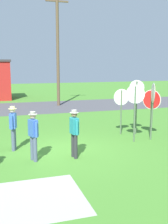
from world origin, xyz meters
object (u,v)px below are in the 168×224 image
at_px(stop_sign_leaning_right, 151,105).
at_px(person_in_blue, 74,131).
at_px(stop_sign_leaning_left, 137,98).
at_px(utility_pole, 58,49).
at_px(stop_sign_nearest, 135,102).
at_px(person_holding_notes, 33,133).
at_px(person_in_dark_shirt, 13,126).
at_px(stop_sign_rear_left, 135,103).
at_px(stop_sign_center_cluster, 121,104).
at_px(stop_sign_far_back, 153,101).

relative_size(stop_sign_leaning_right, person_in_blue, 1.26).
height_order(stop_sign_leaning_right, stop_sign_leaning_left, stop_sign_leaning_left).
relative_size(stop_sign_leaning_left, person_in_blue, 1.50).
xyz_separation_m(utility_pole, stop_sign_nearest, (1.13, -10.91, -2.92)).
bearing_deg(person_holding_notes, person_in_blue, -4.53).
bearing_deg(utility_pole, person_in_dark_shirt, -110.75).
height_order(stop_sign_rear_left, stop_sign_leaning_right, stop_sign_rear_left).
relative_size(stop_sign_leaning_right, person_in_dark_shirt, 1.26).
bearing_deg(person_holding_notes, stop_sign_rear_left, 14.01).
bearing_deg(person_in_dark_shirt, stop_sign_center_cluster, 11.30).
bearing_deg(stop_sign_rear_left, stop_sign_leaning_right, 24.68).
height_order(utility_pole, stop_sign_leaning_right, utility_pole).
bearing_deg(stop_sign_leaning_left, person_holding_notes, -156.52).
xyz_separation_m(stop_sign_nearest, stop_sign_rear_left, (-0.34, -0.65, 0.07)).
relative_size(stop_sign_far_back, person_holding_notes, 1.46).
relative_size(stop_sign_far_back, stop_sign_leaning_left, 0.97).
relative_size(stop_sign_nearest, stop_sign_leaning_right, 1.12).
relative_size(stop_sign_rear_left, stop_sign_leaning_right, 1.13).
distance_m(stop_sign_far_back, stop_sign_rear_left, 0.89).
xyz_separation_m(stop_sign_rear_left, person_in_dark_shirt, (-5.05, 0.33, -0.72)).
bearing_deg(person_holding_notes, utility_pole, 73.87).
bearing_deg(person_in_dark_shirt, utility_pole, 69.25).
bearing_deg(person_in_dark_shirt, stop_sign_nearest, 3.35).
distance_m(stop_sign_center_cluster, person_holding_notes, 5.11).
distance_m(utility_pole, stop_sign_nearest, 11.35).
height_order(stop_sign_center_cluster, person_holding_notes, stop_sign_center_cluster).
xyz_separation_m(stop_sign_far_back, stop_sign_leaning_right, (0.23, 0.47, -0.25)).
relative_size(person_in_dark_shirt, person_in_blue, 1.00).
bearing_deg(stop_sign_nearest, stop_sign_leaning_left, 54.35).
bearing_deg(person_in_blue, stop_sign_center_cluster, 40.33).
bearing_deg(stop_sign_nearest, stop_sign_far_back, -47.98).
height_order(utility_pole, person_holding_notes, utility_pole).
xyz_separation_m(utility_pole, stop_sign_leaning_left, (1.47, -10.45, -2.81)).
bearing_deg(utility_pole, stop_sign_far_back, -81.70).
relative_size(person_in_blue, person_holding_notes, 1.00).
distance_m(stop_sign_far_back, stop_sign_leaning_left, 1.09).
height_order(stop_sign_center_cluster, stop_sign_rear_left, stop_sign_rear_left).
bearing_deg(stop_sign_rear_left, stop_sign_nearest, 62.67).
xyz_separation_m(utility_pole, stop_sign_far_back, (1.68, -11.52, -2.81)).
distance_m(stop_sign_nearest, stop_sign_center_cluster, 0.79).
xyz_separation_m(stop_sign_rear_left, stop_sign_leaning_left, (0.67, 1.12, 0.04)).
xyz_separation_m(stop_sign_center_cluster, stop_sign_leaning_right, (1.12, -0.83, 0.01)).
xyz_separation_m(utility_pole, stop_sign_leaning_right, (1.91, -11.05, -3.06)).
distance_m(stop_sign_rear_left, stop_sign_leaning_right, 1.24).
distance_m(stop_sign_center_cluster, stop_sign_rear_left, 1.36).
height_order(stop_sign_center_cluster, stop_sign_leaning_left, stop_sign_leaning_left).
relative_size(utility_pole, person_in_dark_shirt, 5.04).
bearing_deg(stop_sign_nearest, person_holding_notes, -159.82).
bearing_deg(stop_sign_nearest, utility_pole, 95.93).
bearing_deg(stop_sign_leaning_right, person_in_blue, -157.25).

